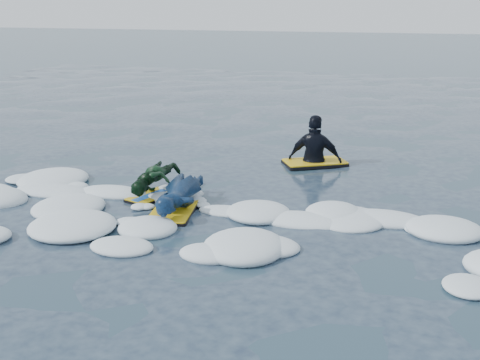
# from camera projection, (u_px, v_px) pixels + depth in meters

# --- Properties ---
(ground) EXTENTS (120.00, 120.00, 0.00)m
(ground) POSITION_uv_depth(u_px,v_px,m) (161.00, 243.00, 8.27)
(ground) COLOR #1A363F
(ground) RESTS_ON ground
(foam_band) EXTENTS (12.00, 3.10, 0.30)m
(foam_band) POSITION_uv_depth(u_px,v_px,m) (189.00, 218.00, 9.22)
(foam_band) COLOR white
(foam_band) RESTS_ON ground
(prone_woman_unit) EXTENTS (0.85, 1.81, 0.46)m
(prone_woman_unit) POSITION_uv_depth(u_px,v_px,m) (178.00, 196.00, 9.52)
(prone_woman_unit) COLOR black
(prone_woman_unit) RESTS_ON ground
(prone_child_unit) EXTENTS (0.71, 1.34, 0.51)m
(prone_child_unit) POSITION_uv_depth(u_px,v_px,m) (155.00, 181.00, 10.23)
(prone_child_unit) COLOR black
(prone_child_unit) RESTS_ON ground
(waiting_rider_unit) EXTENTS (1.43, 1.22, 1.88)m
(waiting_rider_unit) POSITION_uv_depth(u_px,v_px,m) (315.00, 161.00, 12.18)
(waiting_rider_unit) COLOR black
(waiting_rider_unit) RESTS_ON ground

